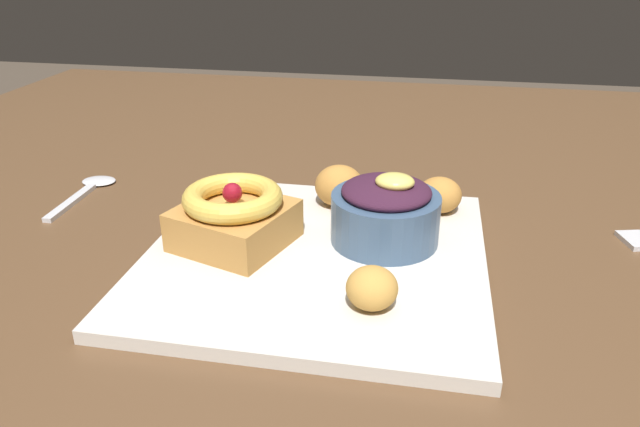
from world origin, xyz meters
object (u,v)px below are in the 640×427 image
object	(u,v)px
fritter_front	(440,195)
spoon	(88,190)
cake_slice	(234,216)
front_plate	(316,257)
fritter_middle	(366,287)
fritter_back	(339,186)
berry_ramekin	(385,211)

from	to	relation	value
fritter_front	spoon	distance (m)	0.40
cake_slice	fritter_front	distance (m)	0.21
front_plate	fritter_front	bearing A→B (deg)	45.05
fritter_middle	spoon	bearing A→B (deg)	150.98
cake_slice	fritter_middle	world-z (taller)	cake_slice
front_plate	fritter_front	world-z (taller)	fritter_front
front_plate	fritter_back	distance (m)	0.11
berry_ramekin	fritter_middle	xyz separation A→B (m)	(-0.00, -0.11, -0.01)
fritter_back	front_plate	bearing A→B (deg)	-92.59
cake_slice	fritter_front	bearing A→B (deg)	29.90
fritter_front	spoon	xyz separation A→B (m)	(-0.40, 0.01, -0.03)
berry_ramekin	fritter_middle	bearing A→B (deg)	-92.18
front_plate	fritter_middle	size ratio (longest dim) A/B	7.25
fritter_back	spoon	world-z (taller)	fritter_back
berry_ramekin	fritter_back	world-z (taller)	berry_ramekin
berry_ramekin	fritter_front	world-z (taller)	berry_ramekin
cake_slice	fritter_middle	xyz separation A→B (m)	(0.13, -0.08, -0.01)
fritter_middle	spoon	world-z (taller)	fritter_middle
cake_slice	berry_ramekin	size ratio (longest dim) A/B	1.17
fritter_middle	fritter_back	bearing A→B (deg)	105.20
cake_slice	spoon	bearing A→B (deg)	152.67
front_plate	fritter_middle	world-z (taller)	fritter_middle
front_plate	spoon	xyz separation A→B (m)	(-0.29, 0.11, -0.00)
front_plate	fritter_front	size ratio (longest dim) A/B	6.67
cake_slice	fritter_front	world-z (taller)	cake_slice
front_plate	fritter_middle	distance (m)	0.10
berry_ramekin	fritter_back	xyz separation A→B (m)	(-0.05, 0.07, -0.01)
front_plate	cake_slice	distance (m)	0.08
cake_slice	berry_ramekin	bearing A→B (deg)	12.45
front_plate	cake_slice	size ratio (longest dim) A/B	2.58
cake_slice	berry_ramekin	xyz separation A→B (m)	(0.13, 0.03, 0.00)
front_plate	fritter_back	world-z (taller)	fritter_back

